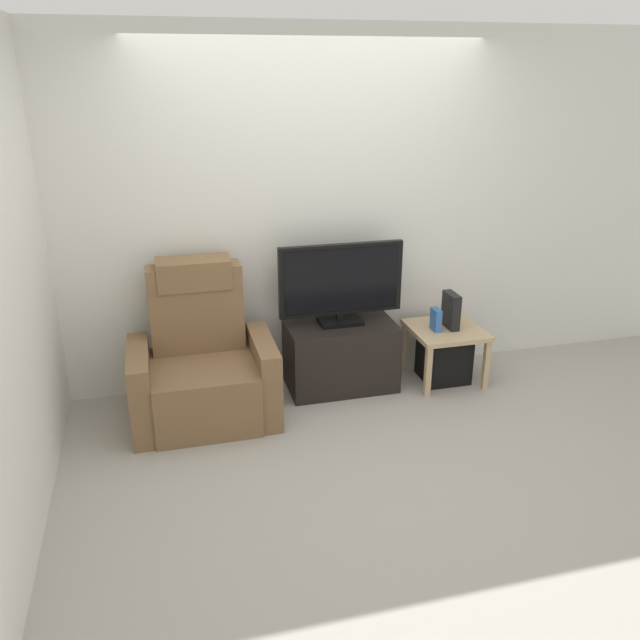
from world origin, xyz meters
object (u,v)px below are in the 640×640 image
at_px(side_table, 445,336).
at_px(subwoofer_box, 444,359).
at_px(recliner_armchair, 202,366).
at_px(game_console, 451,310).
at_px(tv_stand, 341,355).
at_px(television, 341,282).
at_px(book_upright, 436,320).

relative_size(side_table, subwoofer_box, 1.59).
xyz_separation_m(recliner_armchair, game_console, (1.91, 0.10, 0.20)).
height_order(tv_stand, game_console, game_console).
distance_m(television, subwoofer_box, 1.06).
relative_size(tv_stand, television, 0.88).
bearing_deg(side_table, game_console, 15.95).
distance_m(recliner_armchair, subwoofer_box, 1.89).
height_order(tv_stand, side_table, tv_stand).
bearing_deg(book_upright, subwoofer_box, 11.31).
bearing_deg(recliner_armchair, side_table, 3.67).
relative_size(recliner_armchair, subwoofer_box, 3.18).
bearing_deg(television, side_table, -6.80).
height_order(side_table, game_console, game_console).
bearing_deg(game_console, subwoofer_box, -164.05).
height_order(television, game_console, television).
distance_m(recliner_armchair, book_upright, 1.78).
relative_size(tv_stand, recliner_armchair, 0.75).
distance_m(recliner_armchair, side_table, 1.87).
relative_size(tv_stand, book_upright, 4.72).
bearing_deg(tv_stand, game_console, -4.60).
distance_m(television, book_upright, 0.80).
relative_size(side_table, game_console, 1.96).
height_order(book_upright, game_console, game_console).
bearing_deg(game_console, book_upright, -167.47).
xyz_separation_m(tv_stand, book_upright, (0.72, -0.10, 0.26)).
xyz_separation_m(recliner_armchair, side_table, (1.87, 0.09, -0.01)).
xyz_separation_m(tv_stand, side_table, (0.82, -0.08, 0.11)).
height_order(television, book_upright, television).
xyz_separation_m(book_upright, game_console, (0.14, 0.03, 0.05)).
xyz_separation_m(side_table, book_upright, (-0.10, -0.02, 0.15)).
bearing_deg(subwoofer_box, side_table, -45.00).
bearing_deg(recliner_armchair, tv_stand, 9.94).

